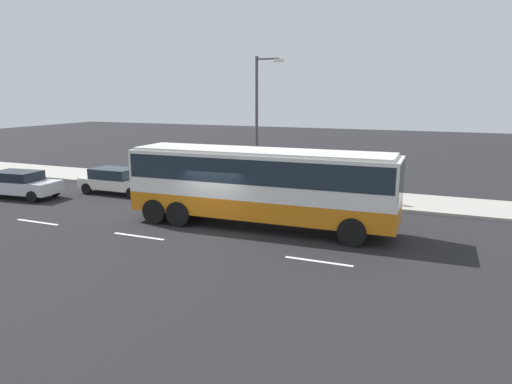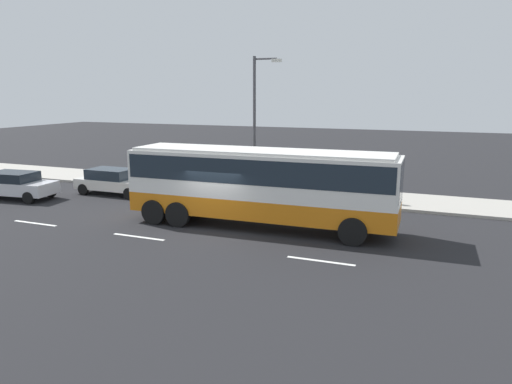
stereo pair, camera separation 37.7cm
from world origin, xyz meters
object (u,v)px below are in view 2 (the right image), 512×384
object	(u,v)px
car_white_minivan	(114,181)
pedestrian_at_crossing	(384,186)
car_silver_hatch	(15,185)
coach_bus	(260,180)
pedestrian_near_curb	(355,179)
street_lamp	(257,118)

from	to	relation	value
car_white_minivan	pedestrian_at_crossing	size ratio (longest dim) A/B	2.86
car_white_minivan	car_silver_hatch	xyz separation A→B (m)	(-4.26, -2.98, 0.01)
car_silver_hatch	pedestrian_at_crossing	xyz separation A→B (m)	(18.95, 5.84, 0.25)
coach_bus	car_white_minivan	world-z (taller)	coach_bus
coach_bus	car_white_minivan	distance (m)	10.82
coach_bus	car_silver_hatch	world-z (taller)	coach_bus
pedestrian_near_curb	street_lamp	bearing A→B (deg)	150.80
car_white_minivan	car_silver_hatch	size ratio (longest dim) A/B	0.97
pedestrian_near_curb	pedestrian_at_crossing	bearing A→B (deg)	-68.84
pedestrian_at_crossing	coach_bus	bearing A→B (deg)	-85.60
coach_bus	pedestrian_at_crossing	distance (m)	7.62
pedestrian_near_curb	pedestrian_at_crossing	world-z (taller)	pedestrian_near_curb
car_white_minivan	pedestrian_at_crossing	xyz separation A→B (m)	(14.69, 2.86, 0.26)
car_white_minivan	pedestrian_near_curb	xyz separation A→B (m)	(13.08, 3.63, 0.40)
car_silver_hatch	pedestrian_at_crossing	size ratio (longest dim) A/B	2.95
coach_bus	street_lamp	bearing A→B (deg)	111.38
pedestrian_at_crossing	street_lamp	bearing A→B (deg)	-135.00
coach_bus	pedestrian_at_crossing	bearing A→B (deg)	52.36
coach_bus	car_silver_hatch	distance (m)	14.56
car_silver_hatch	pedestrian_at_crossing	distance (m)	19.83
pedestrian_at_crossing	car_silver_hatch	bearing A→B (deg)	-122.37
coach_bus	car_silver_hatch	size ratio (longest dim) A/B	2.52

